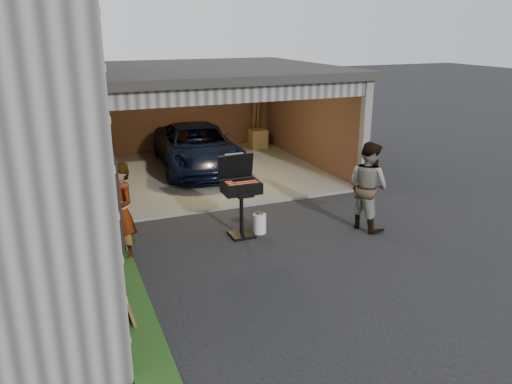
% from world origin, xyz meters
% --- Properties ---
extents(ground, '(80.00, 80.00, 0.00)m').
position_xyz_m(ground, '(0.00, 0.00, 0.00)').
color(ground, black).
rests_on(ground, ground).
extents(groundcover_strip, '(0.50, 8.00, 0.06)m').
position_xyz_m(groundcover_strip, '(-2.25, -1.00, 0.03)').
color(groundcover_strip, '#193814').
rests_on(groundcover_strip, ground).
extents(garage, '(6.80, 6.30, 2.90)m').
position_xyz_m(garage, '(0.76, 6.79, 1.87)').
color(garage, '#605E59').
rests_on(garage, ground).
extents(minivan, '(2.44, 4.61, 1.23)m').
position_xyz_m(minivan, '(0.64, 6.83, 0.62)').
color(minivan, black).
rests_on(minivan, ground).
extents(woman, '(0.58, 0.72, 1.72)m').
position_xyz_m(woman, '(-2.10, 1.86, 0.86)').
color(woman, '#A7BCD2').
rests_on(woman, ground).
extents(man, '(0.88, 1.01, 1.78)m').
position_xyz_m(man, '(2.60, 1.45, 0.89)').
color(man, '#3D1D18').
rests_on(man, ground).
extents(bbq_grill, '(0.70, 0.62, 1.57)m').
position_xyz_m(bbq_grill, '(0.13, 2.04, 0.93)').
color(bbq_grill, black).
rests_on(bbq_grill, ground).
extents(propane_tank, '(0.28, 0.28, 0.39)m').
position_xyz_m(propane_tank, '(0.52, 2.01, 0.20)').
color(propane_tank, white).
rests_on(propane_tank, ground).
extents(plywood_panel, '(0.24, 0.86, 0.95)m').
position_xyz_m(plywood_panel, '(-2.40, -0.03, 0.48)').
color(plywood_panel, brown).
rests_on(plywood_panel, ground).
extents(hand_truck, '(0.45, 0.39, 1.02)m').
position_xyz_m(hand_truck, '(3.88, 3.47, 0.20)').
color(hand_truck, gray).
rests_on(hand_truck, ground).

